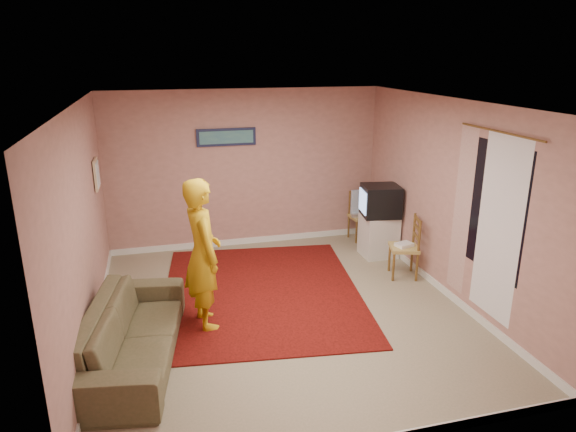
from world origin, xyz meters
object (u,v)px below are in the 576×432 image
object	(u,v)px
sofa	(132,333)
tv_cabinet	(379,236)
chair_a	(362,211)
crt_tv	(380,201)
person	(203,254)
chair_b	(404,240)

from	to	relation	value
sofa	tv_cabinet	bearing A→B (deg)	-51.61
chair_a	sofa	xyz separation A→B (m)	(-3.77, -2.85, -0.20)
crt_tv	sofa	distance (m)	4.33
chair_a	sofa	world-z (taller)	chair_a
crt_tv	sofa	bearing A→B (deg)	-142.17
chair_a	person	xyz separation A→B (m)	(-2.95, -2.28, 0.38)
chair_b	sofa	size ratio (longest dim) A/B	0.23
chair_b	sofa	xyz separation A→B (m)	(-3.76, -1.24, -0.23)
chair_a	sofa	bearing A→B (deg)	-146.96
tv_cabinet	chair_b	world-z (taller)	chair_b
chair_b	sofa	world-z (taller)	chair_b
chair_a	crt_tv	bearing A→B (deg)	-96.11
chair_a	tv_cabinet	bearing A→B (deg)	-95.68
tv_cabinet	person	bearing A→B (deg)	-152.68
crt_tv	person	xyz separation A→B (m)	(-2.92, -1.51, -0.01)
tv_cabinet	person	distance (m)	3.34
tv_cabinet	person	world-z (taller)	person
person	crt_tv	bearing A→B (deg)	-72.84
crt_tv	chair_b	world-z (taller)	crt_tv
tv_cabinet	crt_tv	distance (m)	0.58
chair_a	person	bearing A→B (deg)	-146.35
chair_b	person	size ratio (longest dim) A/B	0.28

